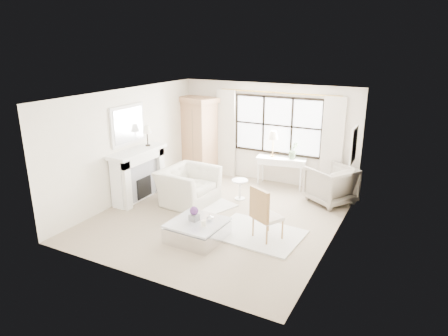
{
  "coord_description": "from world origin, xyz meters",
  "views": [
    {
      "loc": [
        3.9,
        -7.21,
        3.75
      ],
      "look_at": [
        0.01,
        0.2,
        1.08
      ],
      "focal_mm": 32.0,
      "sensor_mm": 36.0,
      "label": 1
    }
  ],
  "objects_px": {
    "club_armchair": "(188,186)",
    "console_table": "(281,172)",
    "coffee_table": "(197,231)",
    "armoire": "(198,135)"
  },
  "relations": [
    {
      "from": "club_armchair",
      "to": "console_table",
      "type": "bearing_deg",
      "value": -32.16
    },
    {
      "from": "console_table",
      "to": "coffee_table",
      "type": "height_order",
      "value": "console_table"
    },
    {
      "from": "club_armchair",
      "to": "coffee_table",
      "type": "bearing_deg",
      "value": -137.82
    },
    {
      "from": "club_armchair",
      "to": "coffee_table",
      "type": "distance_m",
      "value": 1.93
    },
    {
      "from": "armoire",
      "to": "console_table",
      "type": "height_order",
      "value": "armoire"
    },
    {
      "from": "coffee_table",
      "to": "console_table",
      "type": "bearing_deg",
      "value": 85.62
    },
    {
      "from": "console_table",
      "to": "club_armchair",
      "type": "height_order",
      "value": "club_armchair"
    },
    {
      "from": "console_table",
      "to": "club_armchair",
      "type": "xyz_separation_m",
      "value": [
        -1.58,
        -2.14,
        0.02
      ]
    },
    {
      "from": "armoire",
      "to": "console_table",
      "type": "relative_size",
      "value": 1.65
    },
    {
      "from": "console_table",
      "to": "coffee_table",
      "type": "distance_m",
      "value": 3.68
    }
  ]
}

